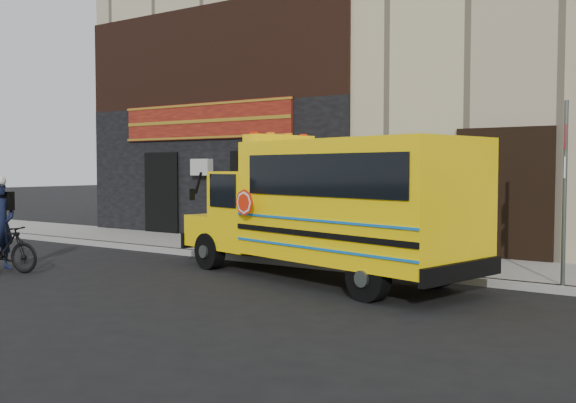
{
  "coord_description": "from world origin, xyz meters",
  "views": [
    {
      "loc": [
        8.12,
        -9.4,
        2.22
      ],
      "look_at": [
        0.5,
        1.85,
        1.51
      ],
      "focal_mm": 40.0,
      "sensor_mm": 36.0,
      "label": 1
    }
  ],
  "objects_px": {
    "cyclist": "(1,227)",
    "school_bus": "(332,205)",
    "sign_pole": "(565,188)",
    "bicycle": "(3,248)"
  },
  "relations": [
    {
      "from": "cyclist",
      "to": "school_bus",
      "type": "bearing_deg",
      "value": -75.87
    },
    {
      "from": "school_bus",
      "to": "cyclist",
      "type": "height_order",
      "value": "school_bus"
    },
    {
      "from": "sign_pole",
      "to": "cyclist",
      "type": "xyz_separation_m",
      "value": [
        -10.43,
        -4.2,
        -0.91
      ]
    },
    {
      "from": "sign_pole",
      "to": "bicycle",
      "type": "distance_m",
      "value": 11.27
    },
    {
      "from": "school_bus",
      "to": "cyclist",
      "type": "xyz_separation_m",
      "value": [
        -6.4,
        -3.03,
        -0.55
      ]
    },
    {
      "from": "bicycle",
      "to": "cyclist",
      "type": "height_order",
      "value": "cyclist"
    },
    {
      "from": "sign_pole",
      "to": "school_bus",
      "type": "bearing_deg",
      "value": -163.74
    },
    {
      "from": "sign_pole",
      "to": "bicycle",
      "type": "bearing_deg",
      "value": -158.05
    },
    {
      "from": "school_bus",
      "to": "cyclist",
      "type": "relative_size",
      "value": 3.76
    },
    {
      "from": "sign_pole",
      "to": "bicycle",
      "type": "xyz_separation_m",
      "value": [
        -10.37,
        -4.18,
        -1.35
      ]
    }
  ]
}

